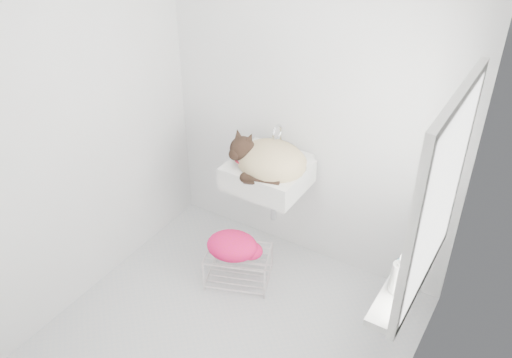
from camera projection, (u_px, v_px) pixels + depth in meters
The scene contains 15 objects.
floor at pixel (233, 329), 3.65m from camera, with size 2.20×2.00×0.02m, color #B3B7BB.
back_wall at pixel (310, 104), 3.68m from camera, with size 2.20×0.02×2.50m, color white.
right_wall at pixel (428, 239), 2.49m from camera, with size 0.02×2.00×2.50m, color white.
left_wall at pixel (83, 123), 3.45m from camera, with size 0.02×2.00×2.50m, color white.
window_glass at pixel (441, 199), 2.58m from camera, with size 0.01×0.80×1.00m, color white.
window_frame at pixel (438, 198), 2.59m from camera, with size 0.04×0.90×1.10m, color white.
windowsill at pixel (409, 274), 2.90m from camera, with size 0.16×0.88×0.04m, color white.
sink at pixel (268, 164), 3.79m from camera, with size 0.53×0.47×0.21m, color white.
faucet at pixel (281, 136), 3.84m from camera, with size 0.19×0.14×0.19m, color silver, non-canonical shape.
cat at pixel (268, 161), 3.75m from camera, with size 0.51×0.41×0.32m.
wire_rack at pixel (238, 264), 3.96m from camera, with size 0.44×0.31×0.27m, color silver.
towel at pixel (232, 251), 3.87m from camera, with size 0.37×0.26×0.15m, color red.
bottle_a at pixel (396, 291), 2.76m from camera, with size 0.08×0.08×0.21m, color silver.
bottle_b at pixel (402, 281), 2.83m from camera, with size 0.08×0.09×0.19m, color teal.
bottle_c at pixel (417, 253), 3.01m from camera, with size 0.11×0.11×0.15m, color silver.
Camera 1 is at (1.44, -2.06, 2.84)m, focal length 38.34 mm.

